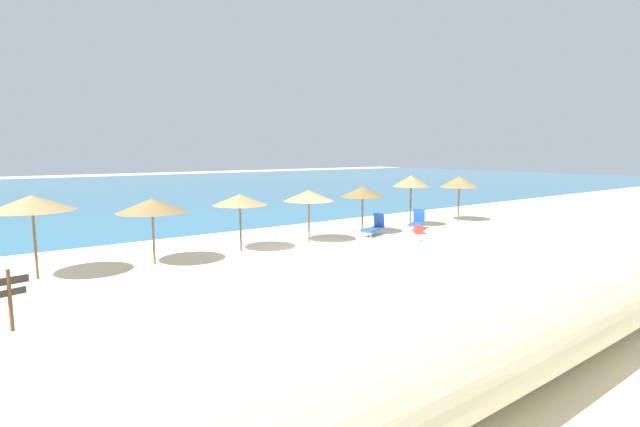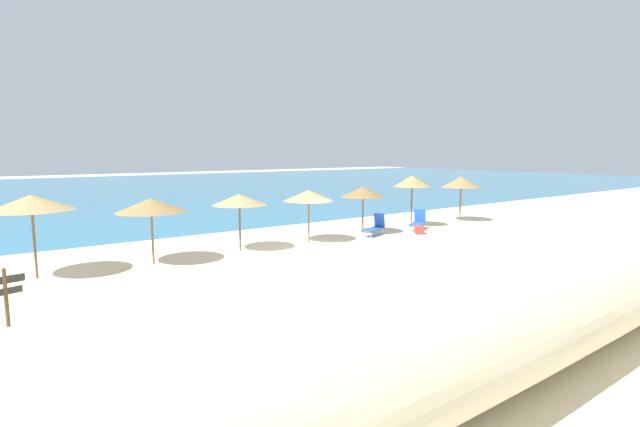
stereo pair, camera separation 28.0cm
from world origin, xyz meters
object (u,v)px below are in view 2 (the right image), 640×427
(beach_umbrella_6, at_px, (461,182))
(cooler_box, at_px, (419,230))
(lounge_chair_1, at_px, (375,227))
(beach_umbrella_1, at_px, (151,205))
(beach_umbrella_4, at_px, (363,192))
(lounge_chair_0, at_px, (418,221))
(beach_ball, at_px, (421,243))
(beach_umbrella_0, at_px, (31,203))
(beach_umbrella_3, at_px, (309,196))
(beach_umbrella_2, at_px, (239,200))
(wooden_signpost, at_px, (6,294))
(beach_umbrella_5, at_px, (412,181))

(beach_umbrella_6, height_order, cooler_box, beach_umbrella_6)
(lounge_chair_1, relative_size, cooler_box, 3.33)
(beach_umbrella_1, xyz_separation_m, beach_umbrella_4, (10.83, 0.35, -0.06))
(lounge_chair_0, height_order, cooler_box, lounge_chair_0)
(lounge_chair_1, xyz_separation_m, cooler_box, (2.11, -1.07, -0.22))
(beach_ball, bearing_deg, beach_umbrella_4, 89.01)
(lounge_chair_0, relative_size, cooler_box, 2.86)
(beach_umbrella_0, relative_size, cooler_box, 5.49)
(beach_umbrella_3, height_order, lounge_chair_0, beach_umbrella_3)
(beach_umbrella_2, xyz_separation_m, lounge_chair_1, (7.26, -0.60, -1.77))
(beach_umbrella_3, xyz_separation_m, beach_ball, (3.51, -3.79, -2.06))
(beach_ball, bearing_deg, beach_umbrella_0, 164.88)
(beach_umbrella_1, relative_size, beach_umbrella_4, 1.06)
(beach_umbrella_1, bearing_deg, lounge_chair_1, -1.87)
(beach_ball, bearing_deg, wooden_signpost, -175.33)
(beach_umbrella_1, bearing_deg, beach_umbrella_6, 0.60)
(beach_umbrella_2, bearing_deg, beach_umbrella_4, 0.92)
(beach_umbrella_2, height_order, beach_umbrella_3, beach_umbrella_3)
(beach_umbrella_0, bearing_deg, beach_umbrella_4, 0.36)
(beach_umbrella_4, distance_m, beach_umbrella_5, 3.74)
(beach_umbrella_3, distance_m, lounge_chair_1, 4.19)
(lounge_chair_0, xyz_separation_m, beach_ball, (-3.30, -3.17, -0.33))
(beach_umbrella_2, bearing_deg, beach_umbrella_1, -176.42)
(beach_umbrella_0, bearing_deg, beach_umbrella_5, 0.57)
(beach_umbrella_0, bearing_deg, beach_ball, -15.12)
(wooden_signpost, height_order, cooler_box, wooden_signpost)
(beach_umbrella_0, distance_m, beach_umbrella_5, 18.37)
(beach_umbrella_1, relative_size, wooden_signpost, 1.69)
(beach_umbrella_0, bearing_deg, wooden_signpost, -102.09)
(lounge_chair_0, relative_size, beach_ball, 5.26)
(lounge_chair_0, bearing_deg, beach_umbrella_3, 55.96)
(beach_umbrella_2, bearing_deg, cooler_box, -10.10)
(wooden_signpost, relative_size, beach_ball, 5.52)
(beach_umbrella_3, height_order, lounge_chair_1, beach_umbrella_3)
(wooden_signpost, bearing_deg, beach_umbrella_2, 20.30)
(beach_umbrella_2, relative_size, beach_ball, 8.74)
(beach_umbrella_4, xyz_separation_m, wooden_signpost, (-15.77, -5.32, -1.24))
(cooler_box, bearing_deg, wooden_signpost, -168.93)
(beach_umbrella_5, distance_m, lounge_chair_0, 2.36)
(beach_umbrella_4, relative_size, cooler_box, 4.77)
(lounge_chair_1, height_order, cooler_box, lounge_chair_1)
(beach_umbrella_1, distance_m, beach_ball, 11.57)
(beach_umbrella_1, relative_size, beach_umbrella_5, 0.90)
(wooden_signpost, bearing_deg, beach_umbrella_4, 8.05)
(wooden_signpost, bearing_deg, lounge_chair_1, 5.53)
(beach_umbrella_0, bearing_deg, lounge_chair_1, -2.37)
(beach_umbrella_4, xyz_separation_m, beach_umbrella_6, (7.72, -0.16, 0.22))
(beach_umbrella_0, xyz_separation_m, lounge_chair_0, (17.88, -0.77, -2.08))
(beach_umbrella_3, height_order, beach_umbrella_5, beach_umbrella_5)
(beach_umbrella_3, height_order, wooden_signpost, beach_umbrella_3)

